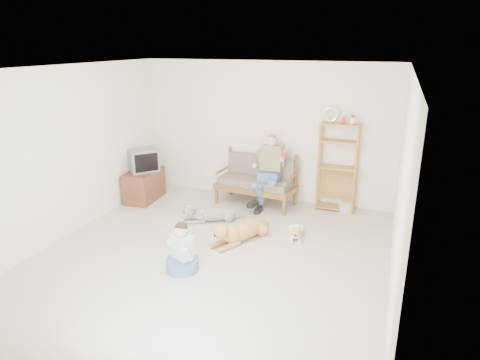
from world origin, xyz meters
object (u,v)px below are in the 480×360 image
at_px(tv_stand, 144,185).
at_px(golden_retriever, 240,231).
at_px(loveseat, 257,179).
at_px(etagere, 337,166).

bearing_deg(tv_stand, golden_retriever, -27.98).
relative_size(loveseat, tv_stand, 1.68).
bearing_deg(loveseat, tv_stand, -159.07).
height_order(etagere, tv_stand, etagere).
xyz_separation_m(etagere, tv_stand, (-3.67, -0.78, -0.55)).
relative_size(loveseat, golden_retriever, 1.24).
bearing_deg(etagere, loveseat, -172.71).
xyz_separation_m(loveseat, tv_stand, (-2.18, -0.59, -0.19)).
height_order(loveseat, etagere, etagere).
bearing_deg(loveseat, etagere, 13.11).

